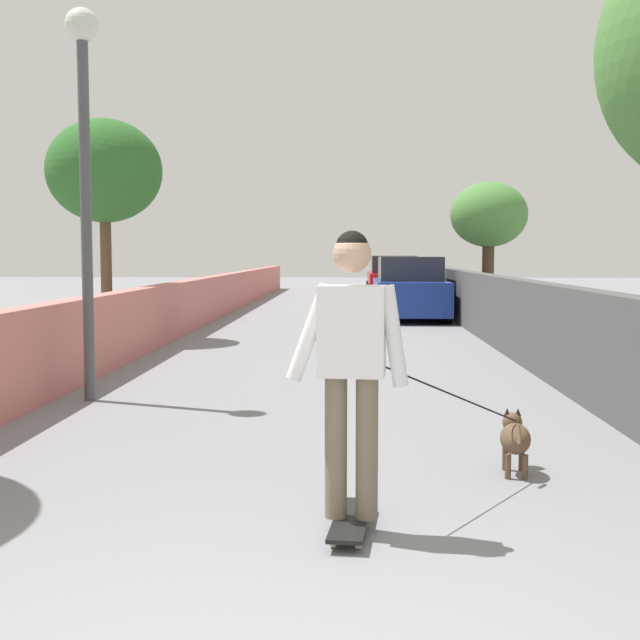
% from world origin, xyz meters
% --- Properties ---
extents(ground_plane, '(80.00, 80.00, 0.00)m').
position_xyz_m(ground_plane, '(14.00, 0.00, 0.00)').
color(ground_plane, gray).
extents(wall_left, '(48.00, 0.30, 1.06)m').
position_xyz_m(wall_left, '(12.00, 3.01, 0.53)').
color(wall_left, '#CC726B').
rests_on(wall_left, ground).
extents(fence_right, '(48.00, 0.30, 1.23)m').
position_xyz_m(fence_right, '(12.00, -3.01, 0.61)').
color(fence_right, '#4C4C4C').
rests_on(fence_right, ground).
extents(tree_right_far, '(1.95, 1.95, 3.43)m').
position_xyz_m(tree_right_far, '(19.00, -3.90, 2.56)').
color(tree_right_far, '#473523').
rests_on(tree_right_far, ground).
extents(tree_left_distant, '(2.12, 2.12, 4.10)m').
position_xyz_m(tree_left_distant, '(13.00, 4.15, 3.12)').
color(tree_left_distant, brown).
rests_on(tree_left_distant, ground).
extents(lamp_post, '(0.36, 0.36, 4.23)m').
position_xyz_m(lamp_post, '(6.60, 2.46, 2.90)').
color(lamp_post, '#4C4C51').
rests_on(lamp_post, ground).
extents(skateboard, '(0.82, 0.28, 0.08)m').
position_xyz_m(skateboard, '(2.34, -0.42, 0.07)').
color(skateboard, black).
rests_on(skateboard, ground).
extents(person_skateboarder, '(0.26, 0.71, 1.67)m').
position_xyz_m(person_skateboarder, '(2.34, -0.42, 1.06)').
color(person_skateboarder, '#726651').
rests_on(person_skateboarder, skateboard).
extents(dog, '(1.63, 1.34, 1.06)m').
position_xyz_m(dog, '(3.68, -1.62, 0.27)').
color(dog, brown).
rests_on(dog, ground).
extents(car_near, '(4.05, 1.80, 1.54)m').
position_xyz_m(car_near, '(18.30, -1.86, 0.71)').
color(car_near, navy).
rests_on(car_near, ground).
extents(car_far, '(4.33, 1.80, 1.54)m').
position_xyz_m(car_far, '(26.48, -1.86, 0.72)').
color(car_far, '#B71414').
rests_on(car_far, ground).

